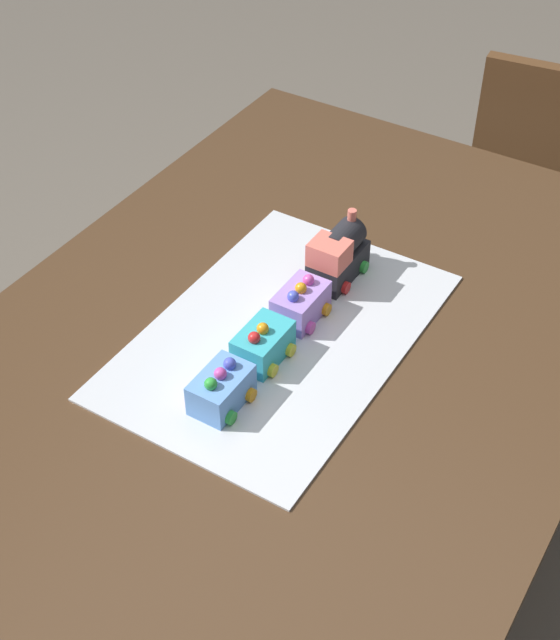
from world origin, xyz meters
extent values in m
plane|color=#6B6054|center=(0.00, 0.00, 0.00)|extent=(8.00, 8.00, 0.00)
cube|color=#4C331E|center=(0.00, 0.00, 0.72)|extent=(1.40, 1.00, 0.03)
cube|color=#4C331E|center=(-0.64, -0.44, 0.35)|extent=(0.07, 0.07, 0.71)
cube|color=brown|center=(-1.10, 0.13, 0.44)|extent=(0.44, 0.44, 0.04)
cube|color=brown|center=(-0.92, 0.15, 0.66)|extent=(0.08, 0.40, 0.40)
cube|color=brown|center=(-1.25, -0.05, 0.21)|extent=(0.04, 0.04, 0.42)
cube|color=brown|center=(-0.91, -0.02, 0.21)|extent=(0.04, 0.04, 0.42)
cube|color=silver|center=(0.04, -0.02, 0.74)|extent=(0.60, 0.40, 0.00)
cube|color=#232328|center=(-0.15, -0.01, 0.77)|extent=(0.12, 0.06, 0.05)
cylinder|color=#232328|center=(-0.16, -0.01, 0.81)|extent=(0.08, 0.05, 0.05)
cube|color=#F27260|center=(-0.11, -0.01, 0.82)|extent=(0.06, 0.06, 0.04)
cylinder|color=#F27260|center=(-0.19, -0.01, 0.84)|extent=(0.02, 0.02, 0.03)
sphere|color=#F4EFCC|center=(-0.22, -0.01, 0.78)|extent=(0.02, 0.02, 0.02)
cylinder|color=#4C59D8|center=(-0.18, -0.05, 0.76)|extent=(0.02, 0.01, 0.02)
cylinder|color=#D84CB2|center=(-0.11, -0.05, 0.76)|extent=(0.02, 0.01, 0.02)
cylinder|color=green|center=(-0.18, 0.02, 0.76)|extent=(0.02, 0.01, 0.02)
cylinder|color=red|center=(-0.11, 0.02, 0.76)|extent=(0.02, 0.01, 0.02)
cube|color=#AD84E0|center=(-0.02, -0.01, 0.77)|extent=(0.10, 0.06, 0.06)
cylinder|color=green|center=(-0.05, -0.05, 0.76)|extent=(0.02, 0.01, 0.02)
cylinder|color=#4C59D8|center=(0.01, -0.05, 0.76)|extent=(0.02, 0.01, 0.02)
cylinder|color=orange|center=(-0.05, 0.02, 0.76)|extent=(0.02, 0.01, 0.02)
cylinder|color=#D84CB2|center=(0.01, 0.02, 0.76)|extent=(0.02, 0.01, 0.02)
sphere|color=orange|center=(-0.02, -0.01, 0.81)|extent=(0.02, 0.02, 0.02)
sphere|color=#D84CB2|center=(-0.04, -0.01, 0.81)|extent=(0.02, 0.02, 0.02)
sphere|color=#4C59D8|center=(0.01, -0.01, 0.81)|extent=(0.02, 0.02, 0.02)
cube|color=#38B7C6|center=(0.10, -0.01, 0.77)|extent=(0.10, 0.06, 0.06)
cylinder|color=red|center=(0.07, -0.05, 0.76)|extent=(0.02, 0.01, 0.02)
cylinder|color=green|center=(0.13, -0.05, 0.76)|extent=(0.02, 0.01, 0.02)
cylinder|color=yellow|center=(0.07, 0.02, 0.76)|extent=(0.02, 0.01, 0.02)
cylinder|color=yellow|center=(0.13, 0.02, 0.76)|extent=(0.02, 0.01, 0.02)
sphere|color=red|center=(0.13, -0.01, 0.81)|extent=(0.02, 0.02, 0.02)
sphere|color=orange|center=(0.10, -0.01, 0.81)|extent=(0.02, 0.02, 0.02)
cube|color=#669EEA|center=(0.22, -0.01, 0.77)|extent=(0.10, 0.06, 0.06)
cylinder|color=green|center=(0.19, -0.05, 0.76)|extent=(0.02, 0.01, 0.02)
cylinder|color=#D84CB2|center=(0.25, -0.05, 0.76)|extent=(0.02, 0.01, 0.02)
cylinder|color=orange|center=(0.19, 0.02, 0.76)|extent=(0.02, 0.01, 0.02)
cylinder|color=green|center=(0.25, 0.02, 0.76)|extent=(0.02, 0.01, 0.02)
sphere|color=#4C59D8|center=(0.19, -0.01, 0.81)|extent=(0.02, 0.02, 0.02)
sphere|color=#D84CB2|center=(0.22, -0.01, 0.81)|extent=(0.02, 0.02, 0.02)
sphere|color=green|center=(0.24, -0.01, 0.81)|extent=(0.02, 0.02, 0.02)
camera|label=1|loc=(0.98, 0.56, 1.76)|focal=50.64mm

